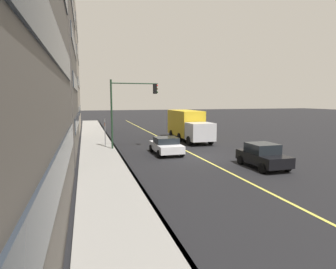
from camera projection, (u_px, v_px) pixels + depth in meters
ground at (199, 157)px, 21.86m from camera, size 200.00×200.00×0.00m
sidewalk_slab at (102, 162)px, 19.81m from camera, size 80.00×3.13×0.15m
curb_edge at (124, 161)px, 20.22m from camera, size 80.00×0.16×0.15m
lane_stripe_center at (199, 157)px, 21.86m from camera, size 80.00×0.16×0.01m
building_glass_right at (30, 69)px, 38.43m from camera, size 16.51×12.48×17.17m
car_black at (263, 156)px, 18.43m from camera, size 3.81×2.02×1.59m
car_white at (166, 145)px, 22.99m from camera, size 3.94×2.11×1.39m
truck_yellow at (188, 125)px, 30.78m from camera, size 8.40×2.57×3.22m
traffic_light_mast at (129, 102)px, 24.81m from camera, size 0.28×4.24×6.14m
street_sign_post at (105, 130)px, 26.02m from camera, size 0.60×0.08×2.71m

